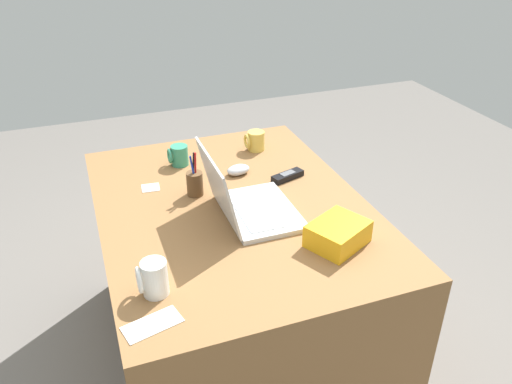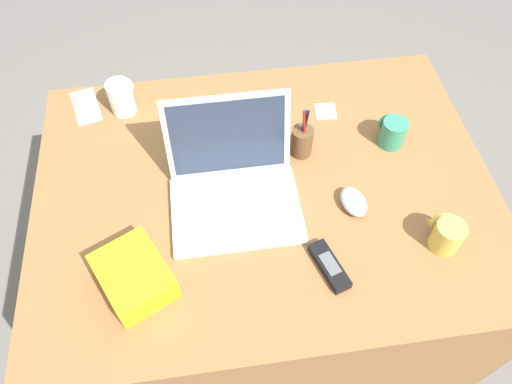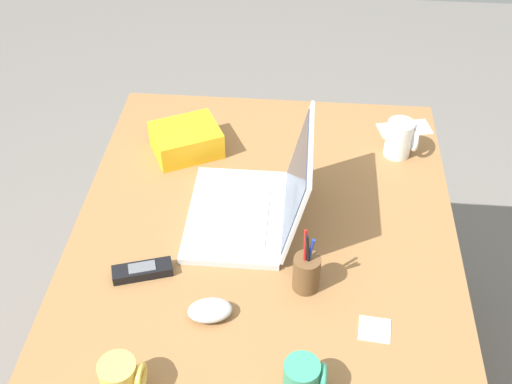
{
  "view_description": "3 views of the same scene",
  "coord_description": "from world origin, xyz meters",
  "px_view_note": "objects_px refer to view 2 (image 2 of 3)",
  "views": [
    {
      "loc": [
        -1.55,
        0.48,
        1.72
      ],
      "look_at": [
        -0.02,
        -0.09,
        0.79
      ],
      "focal_mm": 36.24,
      "sensor_mm": 36.0,
      "label": 1
    },
    {
      "loc": [
        -0.14,
        -0.78,
        1.83
      ],
      "look_at": [
        -0.03,
        -0.05,
        0.8
      ],
      "focal_mm": 34.1,
      "sensor_mm": 36.0,
      "label": 2
    },
    {
      "loc": [
        1.08,
        0.08,
        1.89
      ],
      "look_at": [
        -0.07,
        -0.02,
        0.85
      ],
      "focal_mm": 45.25,
      "sensor_mm": 36.0,
      "label": 3
    }
  ],
  "objects_px": {
    "pen_holder": "(302,141)",
    "cordless_phone": "(329,266)",
    "laptop": "(233,186)",
    "computer_mouse": "(354,202)",
    "coffee_mug_white": "(121,96)",
    "coffee_mug_spare": "(447,235)",
    "snack_bag": "(134,276)",
    "coffee_mug_tall": "(392,132)"
  },
  "relations": [
    {
      "from": "laptop",
      "to": "pen_holder",
      "type": "xyz_separation_m",
      "value": [
        0.21,
        0.13,
        -0.0
      ]
    },
    {
      "from": "pen_holder",
      "to": "coffee_mug_tall",
      "type": "bearing_deg",
      "value": 0.37
    },
    {
      "from": "laptop",
      "to": "cordless_phone",
      "type": "relative_size",
      "value": 2.34
    },
    {
      "from": "laptop",
      "to": "snack_bag",
      "type": "relative_size",
      "value": 1.87
    },
    {
      "from": "coffee_mug_white",
      "to": "snack_bag",
      "type": "distance_m",
      "value": 0.6
    },
    {
      "from": "pen_holder",
      "to": "cordless_phone",
      "type": "bearing_deg",
      "value": -90.58
    },
    {
      "from": "cordless_phone",
      "to": "pen_holder",
      "type": "height_order",
      "value": "pen_holder"
    },
    {
      "from": "laptop",
      "to": "coffee_mug_tall",
      "type": "relative_size",
      "value": 3.96
    },
    {
      "from": "computer_mouse",
      "to": "cordless_phone",
      "type": "height_order",
      "value": "computer_mouse"
    },
    {
      "from": "cordless_phone",
      "to": "coffee_mug_white",
      "type": "bearing_deg",
      "value": 128.94
    },
    {
      "from": "coffee_mug_tall",
      "to": "cordless_phone",
      "type": "relative_size",
      "value": 0.59
    },
    {
      "from": "computer_mouse",
      "to": "coffee_mug_tall",
      "type": "xyz_separation_m",
      "value": [
        0.17,
        0.21,
        0.02
      ]
    },
    {
      "from": "laptop",
      "to": "snack_bag",
      "type": "height_order",
      "value": "laptop"
    },
    {
      "from": "computer_mouse",
      "to": "pen_holder",
      "type": "xyz_separation_m",
      "value": [
        -0.1,
        0.2,
        0.03
      ]
    },
    {
      "from": "pen_holder",
      "to": "snack_bag",
      "type": "distance_m",
      "value": 0.59
    },
    {
      "from": "pen_holder",
      "to": "coffee_mug_white",
      "type": "bearing_deg",
      "value": 154.02
    },
    {
      "from": "coffee_mug_white",
      "to": "pen_holder",
      "type": "bearing_deg",
      "value": -25.98
    },
    {
      "from": "computer_mouse",
      "to": "coffee_mug_white",
      "type": "xyz_separation_m",
      "value": [
        -0.61,
        0.45,
        0.03
      ]
    },
    {
      "from": "computer_mouse",
      "to": "snack_bag",
      "type": "height_order",
      "value": "snack_bag"
    },
    {
      "from": "coffee_mug_spare",
      "to": "snack_bag",
      "type": "xyz_separation_m",
      "value": [
        -0.77,
        -0.0,
        -0.0
      ]
    },
    {
      "from": "laptop",
      "to": "cordless_phone",
      "type": "bearing_deg",
      "value": -50.01
    },
    {
      "from": "laptop",
      "to": "coffee_mug_tall",
      "type": "xyz_separation_m",
      "value": [
        0.48,
        0.13,
        -0.01
      ]
    },
    {
      "from": "cordless_phone",
      "to": "snack_bag",
      "type": "relative_size",
      "value": 0.8
    },
    {
      "from": "laptop",
      "to": "computer_mouse",
      "type": "relative_size",
      "value": 3.48
    },
    {
      "from": "coffee_mug_white",
      "to": "coffee_mug_tall",
      "type": "xyz_separation_m",
      "value": [
        0.78,
        -0.25,
        -0.01
      ]
    },
    {
      "from": "coffee_mug_tall",
      "to": "coffee_mug_spare",
      "type": "distance_m",
      "value": 0.35
    },
    {
      "from": "coffee_mug_white",
      "to": "pen_holder",
      "type": "height_order",
      "value": "pen_holder"
    },
    {
      "from": "coffee_mug_spare",
      "to": "pen_holder",
      "type": "distance_m",
      "value": 0.46
    },
    {
      "from": "laptop",
      "to": "coffee_mug_spare",
      "type": "height_order",
      "value": "laptop"
    },
    {
      "from": "coffee_mug_white",
      "to": "coffee_mug_spare",
      "type": "xyz_separation_m",
      "value": [
        0.8,
        -0.6,
        -0.01
      ]
    },
    {
      "from": "coffee_mug_white",
      "to": "cordless_phone",
      "type": "xyz_separation_m",
      "value": [
        0.51,
        -0.63,
        -0.04
      ]
    },
    {
      "from": "laptop",
      "to": "computer_mouse",
      "type": "distance_m",
      "value": 0.32
    },
    {
      "from": "coffee_mug_white",
      "to": "cordless_phone",
      "type": "bearing_deg",
      "value": -51.06
    },
    {
      "from": "laptop",
      "to": "coffee_mug_tall",
      "type": "distance_m",
      "value": 0.49
    },
    {
      "from": "coffee_mug_spare",
      "to": "pen_holder",
      "type": "bearing_deg",
      "value": 130.26
    },
    {
      "from": "coffee_mug_spare",
      "to": "snack_bag",
      "type": "distance_m",
      "value": 0.77
    },
    {
      "from": "snack_bag",
      "to": "coffee_mug_spare",
      "type": "bearing_deg",
      "value": 0.15
    },
    {
      "from": "snack_bag",
      "to": "laptop",
      "type": "bearing_deg",
      "value": 40.12
    },
    {
      "from": "laptop",
      "to": "pen_holder",
      "type": "height_order",
      "value": "laptop"
    },
    {
      "from": "coffee_mug_white",
      "to": "snack_bag",
      "type": "bearing_deg",
      "value": -86.38
    },
    {
      "from": "cordless_phone",
      "to": "snack_bag",
      "type": "bearing_deg",
      "value": 176.84
    },
    {
      "from": "laptop",
      "to": "snack_bag",
      "type": "bearing_deg",
      "value": -139.88
    }
  ]
}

